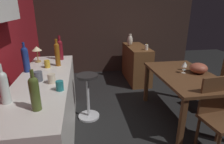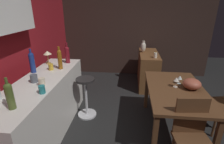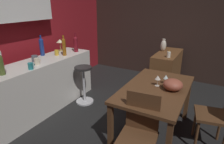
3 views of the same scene
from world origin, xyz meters
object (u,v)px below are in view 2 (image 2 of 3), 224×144
object	(u,v)px
dining_table	(176,94)
cup_teal	(42,89)
cup_cream	(42,82)
wine_bottle_cobalt	(32,62)
bar_stool	(86,96)
wine_glass_left	(180,78)
sideboard_cabinet	(148,69)
wine_glass_right	(176,80)
wine_bottle_ruby	(67,54)
counter_lamp	(47,54)
chair_near_window	(192,135)
cup_mustard	(51,67)
vase_ceramic_ivory	(143,47)
pillar_candle_tall	(155,55)
wine_bottle_amber	(60,58)
fruit_bowl	(192,84)
wine_bottle_olive	(9,95)
cup_slate	(34,78)

from	to	relation	value
dining_table	cup_teal	distance (m)	1.87
cup_teal	cup_cream	distance (m)	0.23
wine_bottle_cobalt	bar_stool	bearing A→B (deg)	-73.18
wine_glass_left	cup_teal	world-z (taller)	cup_teal
sideboard_cabinet	bar_stool	xyz separation A→B (m)	(-1.44, 1.19, -0.02)
wine_glass_right	wine_bottle_ruby	size ratio (longest dim) A/B	0.41
cup_cream	counter_lamp	world-z (taller)	counter_lamp
chair_near_window	cup_mustard	world-z (taller)	cup_mustard
cup_teal	vase_ceramic_ivory	bearing A→B (deg)	-29.05
wine_bottle_cobalt	pillar_candle_tall	size ratio (longest dim) A/B	2.72
pillar_candle_tall	wine_glass_left	bearing A→B (deg)	-168.16
dining_table	wine_glass_left	distance (m)	0.28
bar_stool	chair_near_window	bearing A→B (deg)	-122.73
wine_bottle_amber	cup_mustard	world-z (taller)	wine_bottle_amber
chair_near_window	cup_teal	bearing A→B (deg)	87.32
vase_ceramic_ivory	wine_bottle_cobalt	bearing A→B (deg)	134.39
sideboard_cabinet	cup_teal	xyz separation A→B (m)	(-2.31, 1.48, 0.54)
cup_mustard	vase_ceramic_ivory	distance (m)	2.27
wine_glass_left	wine_bottle_amber	distance (m)	1.93
wine_bottle_cobalt	pillar_candle_tall	distance (m)	2.43
chair_near_window	pillar_candle_tall	world-z (taller)	pillar_candle_tall
wine_glass_left	dining_table	bearing A→B (deg)	157.20
fruit_bowl	wine_bottle_olive	xyz separation A→B (m)	(-1.00, 2.10, 0.24)
dining_table	wine_bottle_olive	size ratio (longest dim) A/B	4.02
dining_table	pillar_candle_tall	bearing A→B (deg)	6.80
bar_stool	pillar_candle_tall	distance (m)	1.74
cup_teal	cup_cream	size ratio (longest dim) A/B	0.93
cup_cream	dining_table	bearing A→B (deg)	-77.31
wine_glass_right	wine_bottle_ruby	world-z (taller)	wine_bottle_ruby
chair_near_window	wine_bottle_cobalt	xyz separation A→B (m)	(0.73, 2.25, 0.58)
dining_table	wine_bottle_amber	size ratio (longest dim) A/B	3.66
sideboard_cabinet	cup_cream	distance (m)	2.69
wine_bottle_olive	cup_cream	distance (m)	0.57
wine_bottle_amber	wine_bottle_olive	distance (m)	1.20
cup_cream	counter_lamp	size ratio (longest dim) A/B	0.49
wine_bottle_ruby	wine_bottle_cobalt	xyz separation A→B (m)	(-0.53, 0.37, 0.01)
wine_glass_right	fruit_bowl	xyz separation A→B (m)	(-0.03, -0.22, -0.04)
wine_bottle_olive	cup_teal	bearing A→B (deg)	-23.10
chair_near_window	bar_stool	distance (m)	1.77
wine_bottle_cobalt	cup_teal	size ratio (longest dim) A/B	3.46
bar_stool	counter_lamp	xyz separation A→B (m)	(0.20, 0.71, 0.70)
chair_near_window	cup_slate	xyz separation A→B (m)	(0.38, 2.04, 0.46)
wine_glass_left	wine_glass_right	bearing A→B (deg)	146.74
wine_glass_left	wine_bottle_olive	bearing A→B (deg)	120.57
wine_bottle_olive	cup_slate	size ratio (longest dim) A/B	2.65
wine_bottle_amber	cup_cream	xyz separation A→B (m)	(-0.64, 0.00, -0.13)
fruit_bowl	cup_slate	size ratio (longest dim) A/B	1.98
sideboard_cabinet	wine_bottle_amber	xyz separation A→B (m)	(-1.46, 1.59, 0.67)
wine_glass_right	wine_bottle_cobalt	size ratio (longest dim) A/B	0.41
wine_bottle_ruby	pillar_candle_tall	distance (m)	1.85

